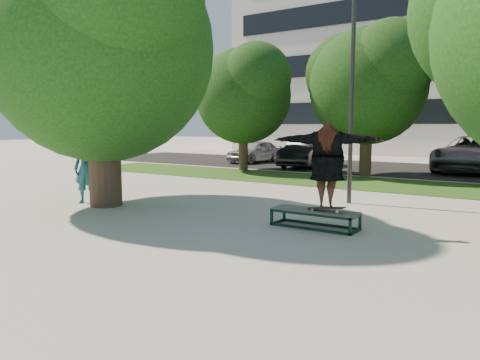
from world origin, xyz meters
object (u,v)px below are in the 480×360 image
Objects in this scene: tree_left at (101,36)px; car_silver_a at (255,151)px; car_grey at (474,154)px; bystander at (87,169)px; car_dark at (305,152)px; grind_box at (315,219)px; lamppost at (352,87)px.

tree_left is 15.42m from car_silver_a.
bystander is at bearing -112.00° from car_grey.
grind_box is at bearing -72.81° from car_dark.
grind_box is 14.90m from car_grey.
car_grey is at bearing 86.32° from grind_box.
lamppost is 1.34× the size of car_dark.
car_dark reaches higher than grind_box.
lamppost reaches higher than bystander.
grind_box is at bearing -46.57° from car_silver_a.
car_grey is at bearing 35.75° from bystander.
lamppost is at bearing -67.51° from car_dark.
bystander is 14.87m from car_silver_a.
tree_left is 13.90m from car_dark.
car_dark is at bearing 61.63° from bystander.
lamppost is 14.39m from car_silver_a.
car_dark reaches higher than car_silver_a.
tree_left is 17.22m from car_grey.
grind_box is 14.42m from car_dark.
car_grey reaches higher than car_dark.
grind_box is 0.48× the size of car_silver_a.
lamppost is at bearing -93.77° from car_grey.
car_silver_a is at bearing -170.69° from car_grey.
car_grey is (6.79, 15.41, -3.60)m from tree_left.
car_grey is at bearing 82.57° from lamppost.
tree_left is 3.53m from bystander.
bystander reaches higher than grind_box.
car_dark is (-6.00, 9.48, -2.40)m from lamppost.
car_grey is at bearing 5.21° from car_dark.
bystander reaches higher than car_dark.
car_silver_a is at bearing 126.47° from grind_box.
tree_left is at bearing -19.89° from bystander.
car_grey is (1.50, 11.50, -2.33)m from lamppost.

